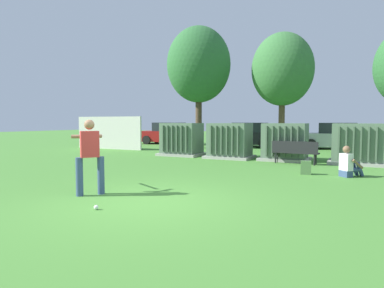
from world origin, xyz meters
TOP-DOWN VIEW (x-y plane):
  - ground_plane at (0.00, 0.00)m, footprint 96.00×96.00m
  - fence_panel at (-9.78, 10.50)m, footprint 4.80×0.12m
  - transformer_west at (-3.87, 8.98)m, footprint 2.10×1.70m
  - transformer_mid_west at (-1.28, 8.85)m, footprint 2.10×1.70m
  - transformer_mid_east at (1.20, 9.04)m, footprint 2.10×1.70m
  - transformer_east at (4.02, 9.00)m, footprint 2.10×1.70m
  - park_bench at (1.80, 7.92)m, footprint 1.83×0.59m
  - batter at (-1.59, 0.08)m, footprint 1.40×1.22m
  - sports_ball at (-0.53, -0.90)m, footprint 0.09×0.09m
  - seated_spectator at (3.78, 5.48)m, footprint 0.74×0.74m
  - backpack at (2.54, 5.37)m, footprint 0.35×0.30m
  - tree_left at (-5.06, 13.58)m, footprint 4.01×4.01m
  - tree_center_left at (-0.05, 14.67)m, footprint 3.65×3.65m
  - parked_car_leftmost at (-8.79, 16.05)m, footprint 4.35×2.23m
  - parked_car_left_of_center at (-2.56, 16.24)m, footprint 4.20×1.92m
  - parked_car_right_of_center at (2.88, 16.47)m, footprint 4.25×2.01m

SIDE VIEW (x-z plane):
  - ground_plane at x=0.00m, z-range 0.00..0.00m
  - sports_ball at x=-0.53m, z-range 0.00..0.09m
  - backpack at x=2.54m, z-range -0.01..0.43m
  - seated_spectator at x=3.78m, z-range -0.11..0.86m
  - park_bench at x=1.80m, z-range 0.08..0.99m
  - parked_car_leftmost at x=-8.79m, z-range -0.06..1.56m
  - parked_car_left_of_center at x=-2.56m, z-range -0.06..1.56m
  - parked_car_right_of_center at x=2.88m, z-range -0.06..1.56m
  - transformer_west at x=-3.87m, z-range -0.02..1.60m
  - transformer_mid_west at x=-1.28m, z-range -0.02..1.60m
  - transformer_mid_east at x=1.20m, z-range -0.02..1.60m
  - transformer_east at x=4.02m, z-range -0.02..1.60m
  - batter at x=-1.59m, z-range 0.11..1.85m
  - fence_panel at x=-9.78m, z-range 0.00..2.00m
  - tree_center_left at x=-0.05m, z-range 1.30..8.28m
  - tree_left at x=-5.06m, z-range 1.43..9.10m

